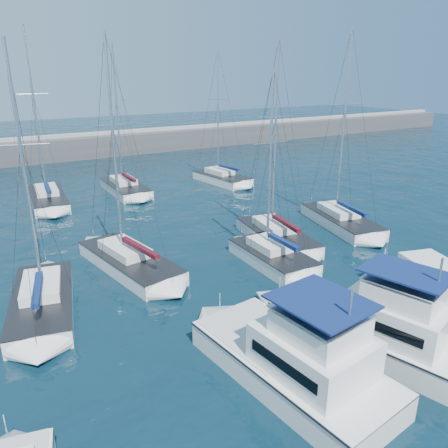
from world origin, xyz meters
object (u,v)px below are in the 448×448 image
sailboat_mid_b (129,261)px  sailboat_mid_e (341,220)px  sailboat_mid_c (272,256)px  sailboat_mid_d (276,236)px  motor_yacht_port_inner (299,360)px  sailboat_back_b (125,188)px  motor_yacht_stbd_inner (377,328)px  sailboat_back_a (48,198)px  motor_yacht_stbd_outer (420,287)px  sailboat_mid_a (43,301)px  sailboat_back_c (222,178)px

sailboat_mid_b → sailboat_mid_e: sailboat_mid_e is taller
sailboat_mid_c → sailboat_mid_d: 3.89m
motor_yacht_port_inner → sailboat_back_b: sailboat_back_b is taller
motor_yacht_stbd_inner → sailboat_mid_e: 17.23m
sailboat_mid_e → sailboat_back_a: 27.57m
motor_yacht_stbd_inner → sailboat_mid_e: bearing=34.0°
motor_yacht_port_inner → sailboat_mid_d: sailboat_mid_d is taller
motor_yacht_stbd_outer → sailboat_mid_b: (-12.36, 12.48, -0.43)m
motor_yacht_stbd_inner → sailboat_mid_a: sailboat_mid_a is taller
sailboat_back_b → sailboat_mid_a: bearing=-118.9°
sailboat_mid_b → sailboat_mid_a: bearing=-165.6°
motor_yacht_stbd_outer → sailboat_mid_e: (5.47, 11.46, -0.41)m
motor_yacht_port_inner → sailboat_mid_a: (-8.01, 11.61, -0.62)m
motor_yacht_stbd_inner → motor_yacht_stbd_outer: size_ratio=1.55×
motor_yacht_port_inner → motor_yacht_stbd_inner: same height
sailboat_mid_b → sailboat_back_c: bearing=34.8°
motor_yacht_stbd_outer → sailboat_back_c: (4.60, 29.42, -0.41)m
sailboat_back_a → sailboat_back_c: 18.87m
motor_yacht_stbd_inner → sailboat_back_a: 33.69m
sailboat_back_b → motor_yacht_stbd_outer: bearing=-78.0°
motor_yacht_stbd_inner → sailboat_mid_a: (-12.61, 11.63, -0.62)m
motor_yacht_port_inner → sailboat_back_a: bearing=90.5°
sailboat_mid_a → sailboat_mid_e: bearing=15.9°
sailboat_mid_b → sailboat_back_b: sailboat_back_b is taller
sailboat_back_a → motor_yacht_port_inner: bearing=-78.4°
motor_yacht_stbd_inner → sailboat_mid_d: 13.77m
sailboat_mid_a → sailboat_mid_b: size_ratio=0.96×
motor_yacht_port_inner → sailboat_mid_a: size_ratio=0.67×
motor_yacht_port_inner → sailboat_back_c: size_ratio=0.64×
motor_yacht_port_inner → sailboat_mid_e: (15.59, 13.24, -0.60)m
motor_yacht_stbd_inner → sailboat_mid_e: sailboat_mid_e is taller
motor_yacht_stbd_outer → sailboat_mid_a: (-18.13, 9.84, -0.43)m
sailboat_mid_d → sailboat_mid_e: bearing=10.2°
motor_yacht_stbd_outer → sailboat_back_b: (-6.45, 30.81, -0.42)m
sailboat_back_b → sailboat_back_c: bearing=-6.9°
sailboat_mid_b → sailboat_mid_c: size_ratio=1.16×
sailboat_mid_e → sailboat_back_a: size_ratio=0.95×
sailboat_mid_c → sailboat_back_a: bearing=115.6°
motor_yacht_port_inner → motor_yacht_stbd_inner: size_ratio=0.96×
motor_yacht_stbd_outer → sailboat_back_c: size_ratio=0.43×
motor_yacht_port_inner → sailboat_mid_c: bearing=51.8°
sailboat_mid_b → sailboat_back_a: sailboat_back_a is taller
sailboat_mid_d → sailboat_back_c: (5.93, 18.12, 0.01)m
motor_yacht_stbd_outer → motor_yacht_stbd_inner: bearing=-145.7°
sailboat_mid_a → motor_yacht_stbd_inner: bearing=-30.7°
motor_yacht_stbd_outer → sailboat_back_b: size_ratio=0.42×
sailboat_mid_b → sailboat_mid_e: bearing=-13.4°
sailboat_mid_c → sailboat_back_a: size_ratio=0.77×
sailboat_back_a → sailboat_back_b: size_ratio=1.08×
sailboat_mid_d → sailboat_mid_e: sailboat_mid_e is taller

